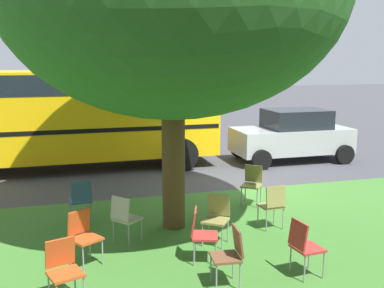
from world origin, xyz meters
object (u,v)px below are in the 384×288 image
chair_1 (217,215)px  chair_4 (252,182)px  chair_9 (124,216)px  chair_6 (230,252)px  parked_car (292,135)px  chair_0 (81,198)px  chair_3 (201,231)px  chair_5 (83,233)px  chair_8 (304,244)px  school_bus (37,110)px  chair_2 (273,203)px  chair_7 (63,267)px

chair_1 → chair_4: bearing=-128.0°
chair_4 → chair_9: (3.05, 1.49, 0.00)m
chair_6 → parked_car: 8.64m
chair_0 → chair_1: 2.84m
chair_3 → chair_5: 1.86m
chair_3 → chair_4: (-1.97, -2.54, 0.00)m
chair_8 → school_bus: school_bus is taller
chair_2 → chair_5: (3.55, 0.59, 0.00)m
chair_2 → parked_car: (-3.21, -5.32, 0.32)m
chair_1 → chair_4: 2.41m
chair_3 → chair_2: bearing=-150.0°
chair_3 → chair_1: bearing=-127.3°
chair_0 → parked_car: (-6.74, -3.98, 0.32)m
chair_0 → chair_9: 1.47m
parked_car → chair_7: bearing=44.9°
chair_6 → chair_7: size_ratio=1.00×
chair_7 → chair_9: bearing=-120.3°
chair_5 → chair_8: 3.41m
chair_2 → chair_3: bearing=30.0°
chair_9 → parked_car: (-6.03, -5.27, 0.32)m
chair_4 → chair_6: bearing=62.3°
chair_2 → chair_6: (1.56, 1.88, 0.00)m
chair_7 → chair_8: bearing=177.0°
chair_1 → chair_8: size_ratio=1.00×
chair_2 → chair_8: size_ratio=1.00×
chair_9 → chair_7: bearing=59.7°
chair_1 → chair_2: 1.30m
chair_3 → chair_7: 2.24m
chair_0 → chair_8: 4.50m
chair_4 → parked_car: bearing=-128.2°
chair_6 → chair_5: bearing=-32.9°
chair_0 → parked_car: parked_car is taller
chair_4 → parked_car: size_ratio=0.24×
chair_6 → parked_car: size_ratio=0.24×
chair_0 → chair_6: 3.77m
chair_6 → school_bus: bearing=-70.0°
chair_4 → parked_car: 4.83m
chair_1 → chair_6: 1.55m
chair_6 → parked_car: (-4.77, -7.20, 0.32)m
chair_1 → chair_9: 1.63m
chair_9 → school_bus: (1.70, -6.20, 1.24)m
chair_4 → chair_7: (4.09, 3.26, 0.00)m
chair_4 → school_bus: school_bus is taller
chair_7 → chair_8: 3.46m
chair_3 → chair_8: (-1.33, 0.90, 0.00)m
chair_3 → school_bus: bearing=-69.0°
chair_2 → chair_7: 4.23m
chair_1 → chair_7: size_ratio=1.00×
chair_4 → chair_2: bearing=81.4°
chair_3 → parked_car: 8.04m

